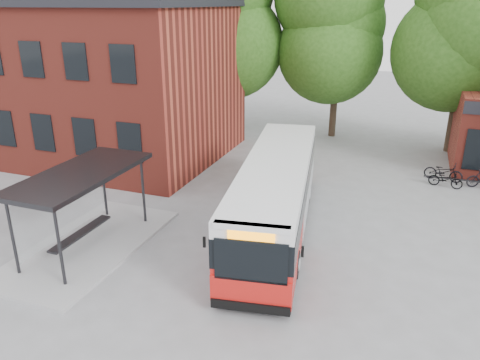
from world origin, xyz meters
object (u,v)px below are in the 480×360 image
at_px(city_bus, 276,196).
at_px(bicycle_0, 446,179).
at_px(bicycle_2, 443,172).
at_px(bus_shelter, 85,210).

bearing_deg(city_bus, bicycle_0, 39.15).
bearing_deg(bicycle_0, city_bus, 149.36).
xyz_separation_m(city_bus, bicycle_2, (6.22, 7.96, -0.94)).
xyz_separation_m(bus_shelter, bicycle_2, (12.06, 11.60, -0.98)).
relative_size(city_bus, bicycle_0, 7.24).
relative_size(bicycle_0, bicycle_2, 0.86).
xyz_separation_m(bus_shelter, bicycle_0, (12.14, 10.70, -1.05)).
distance_m(city_bus, bicycle_0, 9.52).
xyz_separation_m(bicycle_0, bicycle_2, (-0.08, 0.90, 0.07)).
distance_m(bus_shelter, city_bus, 6.88).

